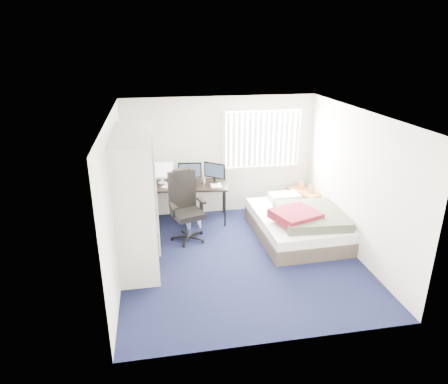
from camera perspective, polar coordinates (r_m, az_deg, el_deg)
name	(u,v)px	position (r m, az deg, el deg)	size (l,w,h in m)	color
ground	(241,258)	(7.04, 2.42, -9.39)	(4.20, 4.20, 0.00)	black
room_shell	(242,176)	(6.41, 2.63, 2.34)	(4.20, 4.20, 4.20)	silver
window_assembly	(263,139)	(8.51, 5.56, 7.56)	(1.72, 0.09, 1.32)	white
closet	(137,186)	(6.58, -12.28, 0.89)	(0.64, 1.84, 2.22)	beige
desk	(188,183)	(8.17, -5.22, 1.30)	(1.70, 0.95, 1.26)	black
office_chair	(186,213)	(7.53, -5.45, -2.99)	(0.79, 0.79, 1.33)	black
footstool	(194,218)	(8.08, -4.33, -3.75)	(0.31, 0.26, 0.24)	white
nightstand	(305,193)	(8.72, 11.44, -0.19)	(0.66, 0.87, 0.72)	brown
bed	(299,223)	(7.76, 10.64, -4.34)	(1.60, 2.10, 0.68)	#453B31
pine_box	(144,272)	(6.52, -11.39, -11.15)	(0.36, 0.27, 0.27)	tan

